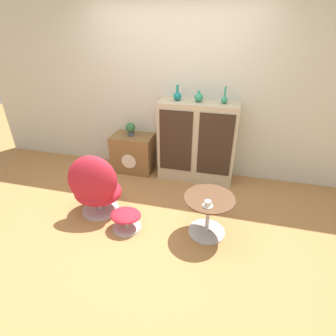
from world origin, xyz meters
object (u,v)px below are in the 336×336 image
(vase_inner_right, at_px, (224,99))
(ottoman, at_px, (126,218))
(vase_inner_left, at_px, (199,97))
(coffee_table, at_px, (208,212))
(teacup, at_px, (208,204))
(vase_leftmost, at_px, (177,96))
(tv_console, at_px, (133,153))
(egg_chair, at_px, (95,187))
(sideboard, at_px, (197,142))
(potted_plant, at_px, (131,129))

(vase_inner_right, bearing_deg, ottoman, -123.98)
(vase_inner_left, bearing_deg, coffee_table, -74.43)
(teacup, bearing_deg, vase_inner_left, 103.78)
(coffee_table, height_order, teacup, teacup)
(vase_leftmost, xyz_separation_m, teacup, (0.64, -1.39, -0.74))
(ottoman, relative_size, vase_leftmost, 1.71)
(tv_console, height_order, egg_chair, egg_chair)
(vase_inner_right, xyz_separation_m, teacup, (-0.01, -1.39, -0.74))
(egg_chair, relative_size, ottoman, 2.33)
(vase_leftmost, height_order, vase_inner_left, vase_leftmost)
(teacup, bearing_deg, vase_leftmost, 114.80)
(egg_chair, relative_size, coffee_table, 1.52)
(sideboard, xyz_separation_m, ottoman, (-0.60, -1.39, -0.45))
(vase_leftmost, xyz_separation_m, vase_inner_left, (0.30, 0.00, -0.00))
(vase_leftmost, height_order, potted_plant, vase_leftmost)
(ottoman, bearing_deg, tv_console, 107.03)
(vase_inner_left, relative_size, teacup, 1.38)
(ottoman, height_order, coffee_table, coffee_table)
(tv_console, xyz_separation_m, egg_chair, (-0.03, -1.20, 0.10))
(potted_plant, bearing_deg, sideboard, 0.38)
(sideboard, xyz_separation_m, vase_inner_left, (-0.01, 0.00, 0.66))
(ottoman, distance_m, potted_plant, 1.56)
(sideboard, relative_size, teacup, 10.86)
(tv_console, bearing_deg, egg_chair, -91.54)
(tv_console, xyz_separation_m, ottoman, (0.42, -1.38, -0.15))
(vase_inner_right, bearing_deg, egg_chair, -139.01)
(sideboard, distance_m, teacup, 1.42)
(sideboard, xyz_separation_m, tv_console, (-1.03, -0.01, -0.30))
(sideboard, distance_m, vase_inner_left, 0.66)
(sideboard, bearing_deg, egg_chair, -131.26)
(sideboard, height_order, egg_chair, sideboard)
(vase_inner_left, bearing_deg, teacup, -76.22)
(vase_leftmost, relative_size, teacup, 1.93)
(egg_chair, relative_size, vase_inner_left, 5.55)
(tv_console, relative_size, egg_chair, 0.76)
(ottoman, relative_size, teacup, 3.29)
(ottoman, xyz_separation_m, vase_inner_left, (0.59, 1.39, 1.11))
(sideboard, height_order, vase_leftmost, vase_leftmost)
(vase_inner_left, height_order, teacup, vase_inner_left)
(vase_inner_left, distance_m, teacup, 1.61)
(potted_plant, bearing_deg, coffee_table, -41.55)
(vase_leftmost, distance_m, teacup, 1.70)
(vase_leftmost, relative_size, potted_plant, 1.02)
(vase_inner_right, bearing_deg, coffee_table, -90.10)
(coffee_table, relative_size, vase_inner_left, 3.66)
(coffee_table, relative_size, vase_inner_right, 2.47)
(vase_leftmost, relative_size, vase_inner_right, 0.94)
(potted_plant, bearing_deg, vase_leftmost, 0.85)
(potted_plant, distance_m, teacup, 1.96)
(teacup, bearing_deg, vase_inner_right, 89.76)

